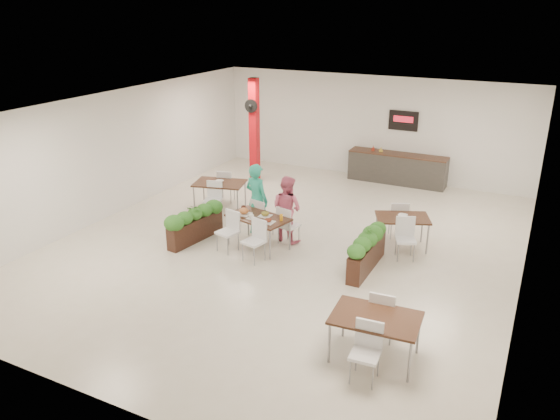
% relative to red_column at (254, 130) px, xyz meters
% --- Properties ---
extents(ground, '(12.00, 12.00, 0.00)m').
position_rel_red_column_xyz_m(ground, '(3.00, -3.79, -1.64)').
color(ground, beige).
rests_on(ground, ground).
extents(room_shell, '(10.10, 12.10, 3.22)m').
position_rel_red_column_xyz_m(room_shell, '(3.00, -3.79, 0.36)').
color(room_shell, white).
rests_on(room_shell, ground).
extents(red_column, '(0.40, 0.41, 3.20)m').
position_rel_red_column_xyz_m(red_column, '(0.00, 0.00, 0.00)').
color(red_column, '#BA0C13').
rests_on(red_column, ground).
extents(service_counter, '(3.00, 0.64, 2.20)m').
position_rel_red_column_xyz_m(service_counter, '(4.00, 1.86, -1.15)').
color(service_counter, '#312E2B').
rests_on(service_counter, ground).
extents(main_table, '(1.56, 1.86, 0.92)m').
position_rel_red_column_xyz_m(main_table, '(2.44, -4.25, -1.01)').
color(main_table, black).
rests_on(main_table, ground).
extents(diner_man, '(0.73, 0.56, 1.77)m').
position_rel_red_column_xyz_m(diner_man, '(2.05, -3.59, -0.76)').
color(diner_man, teal).
rests_on(diner_man, ground).
extents(diner_woman, '(0.89, 0.76, 1.58)m').
position_rel_red_column_xyz_m(diner_woman, '(2.85, -3.59, -0.85)').
color(diner_woman, '#DE6282').
rests_on(diner_woman, ground).
extents(planter_left, '(0.59, 1.72, 0.90)m').
position_rel_red_column_xyz_m(planter_left, '(0.94, -4.57, -1.15)').
color(planter_left, black).
rests_on(planter_left, ground).
extents(planter_right, '(0.40, 1.82, 0.95)m').
position_rel_red_column_xyz_m(planter_right, '(5.01, -4.20, -1.15)').
color(planter_right, black).
rests_on(planter_right, ground).
extents(side_table_a, '(1.51, 1.67, 0.92)m').
position_rel_red_column_xyz_m(side_table_a, '(0.31, -2.51, -1.00)').
color(side_table_a, black).
rests_on(side_table_a, ground).
extents(side_table_b, '(1.39, 1.66, 0.92)m').
position_rel_red_column_xyz_m(side_table_b, '(5.37, -2.80, -1.01)').
color(side_table_b, black).
rests_on(side_table_b, ground).
extents(side_table_c, '(1.41, 1.64, 0.92)m').
position_rel_red_column_xyz_m(side_table_c, '(6.09, -7.10, -1.01)').
color(side_table_c, black).
rests_on(side_table_c, ground).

